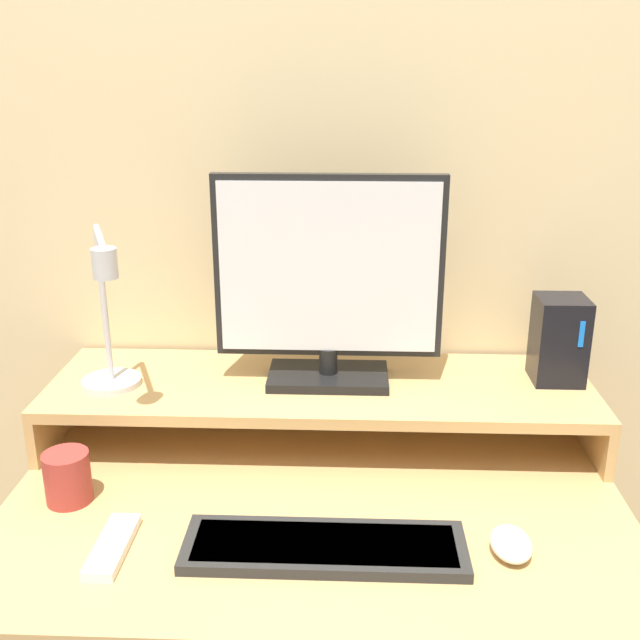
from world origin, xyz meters
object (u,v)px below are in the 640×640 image
monitor (329,281)px  router_dock (559,340)px  keyboard (325,547)px  mouse (511,544)px  desk_lamp (108,331)px  remote_control (113,546)px  mug (68,477)px

monitor → router_dock: 0.47m
keyboard → mouse: 0.29m
keyboard → mouse: size_ratio=4.82×
desk_lamp → router_dock: bearing=7.3°
router_dock → mouse: 0.47m
router_dock → keyboard: 0.64m
monitor → remote_control: size_ratio=2.83×
desk_lamp → remote_control: 0.40m
desk_lamp → remote_control: size_ratio=2.08×
keyboard → remote_control: keyboard is taller
mouse → monitor: bearing=127.3°
monitor → router_dock: monitor is taller
monitor → desk_lamp: bearing=-167.7°
mouse → remote_control: 0.61m
desk_lamp → monitor: bearing=12.3°
desk_lamp → mug: 0.27m
monitor → mouse: size_ratio=4.81×
router_dock → mouse: (-0.16, -0.41, -0.18)m
router_dock → mug: bearing=-162.0°
router_dock → monitor: bearing=-177.2°
mouse → mug: 0.74m
monitor → router_dock: size_ratio=2.55×
monitor → keyboard: size_ratio=1.00×
monitor → remote_control: monitor is taller
keyboard → mouse: (0.29, 0.01, 0.01)m
monitor → desk_lamp: 0.42m
keyboard → remote_control: size_ratio=2.84×
desk_lamp → keyboard: bearing=-36.6°
desk_lamp → mug: size_ratio=3.54×
router_dock → remote_control: router_dock is taller
keyboard → desk_lamp: bearing=143.4°
desk_lamp → mouse: (0.70, -0.30, -0.23)m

